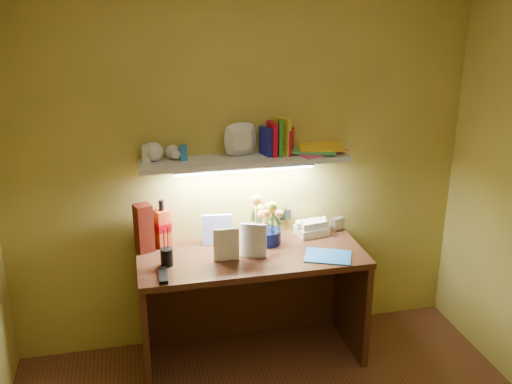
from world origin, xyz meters
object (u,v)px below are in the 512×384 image
desk (252,306)px  flower_bouquet (267,220)px  telephone (312,226)px  desk_clock (337,224)px  whisky_bottle (162,223)px

desk → flower_bouquet: flower_bouquet is taller
desk → telephone: size_ratio=7.13×
desk_clock → desk: bearing=176.8°
flower_bouquet → whisky_bottle: 0.66m
desk → flower_bouquet: size_ratio=4.38×
telephone → desk_clock: bearing=1.8°
flower_bouquet → whisky_bottle: (-0.65, 0.10, -0.01)m
flower_bouquet → telephone: (0.32, 0.06, -0.10)m
desk → flower_bouquet: 0.57m
telephone → flower_bouquet: bearing=-178.6°
desk → desk_clock: bearing=19.7°
flower_bouquet → telephone: bearing=11.0°
desk_clock → whisky_bottle: bearing=157.1°
telephone → desk_clock: telephone is taller
telephone → desk_clock: 0.20m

